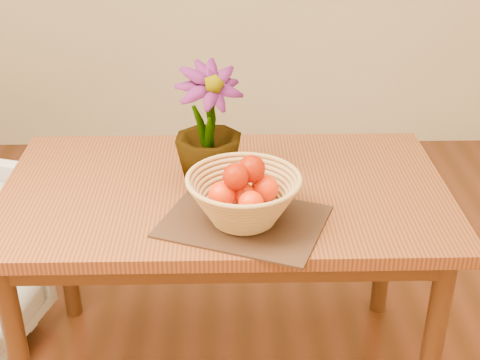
{
  "coord_description": "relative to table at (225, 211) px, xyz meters",
  "views": [
    {
      "loc": [
        0.01,
        -1.54,
        1.76
      ],
      "look_at": [
        0.04,
        0.1,
        0.88
      ],
      "focal_mm": 50.0,
      "sensor_mm": 36.0,
      "label": 1
    }
  ],
  "objects": [
    {
      "name": "placemat",
      "position": [
        0.05,
        -0.21,
        0.09
      ],
      "size": [
        0.54,
        0.47,
        0.01
      ],
      "primitive_type": "cube",
      "rotation": [
        0.0,
        0.0,
        -0.37
      ],
      "color": "#3B1F15",
      "rests_on": "table"
    },
    {
      "name": "table",
      "position": [
        0.0,
        0.0,
        0.0
      ],
      "size": [
        1.4,
        0.8,
        0.75
      ],
      "color": "brown",
      "rests_on": "floor"
    },
    {
      "name": "potted_plant",
      "position": [
        -0.05,
        0.04,
        0.28
      ],
      "size": [
        0.28,
        0.28,
        0.38
      ],
      "primitive_type": "imported",
      "rotation": [
        0.0,
        0.0,
        0.41
      ],
      "color": "#1B4714",
      "rests_on": "table"
    },
    {
      "name": "wicker_basket",
      "position": [
        0.05,
        -0.21,
        0.16
      ],
      "size": [
        0.33,
        0.33,
        0.13
      ],
      "color": "tan",
      "rests_on": "placemat"
    },
    {
      "name": "orange_pile",
      "position": [
        0.05,
        -0.21,
        0.22
      ],
      "size": [
        0.2,
        0.19,
        0.14
      ],
      "rotation": [
        0.0,
        0.0,
        -0.32
      ],
      "color": "#FF3404",
      "rests_on": "wicker_basket"
    }
  ]
}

